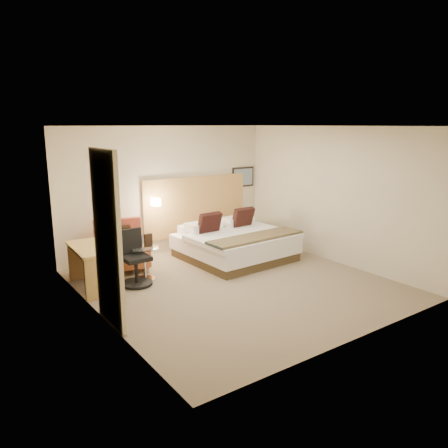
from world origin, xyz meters
TOP-DOWN VIEW (x-y plane):
  - floor at (0.00, 0.00)m, footprint 4.80×5.00m
  - ceiling at (0.00, 0.00)m, footprint 4.80×5.00m
  - wall_back at (0.00, 2.51)m, footprint 4.80×0.02m
  - wall_front at (0.00, -2.51)m, footprint 4.80×0.02m
  - wall_left at (-2.41, 0.00)m, footprint 0.02×5.00m
  - wall_right at (2.41, 0.00)m, footprint 0.02×5.00m
  - headboard_panel at (0.70, 2.47)m, footprint 2.60×0.04m
  - art_frame at (2.02, 2.48)m, footprint 0.62×0.03m
  - art_canvas at (2.02, 2.46)m, footprint 0.54×0.01m
  - lamp_arm at (-0.35, 2.42)m, footprint 0.02×0.12m
  - lamp_shade at (-0.35, 2.36)m, footprint 0.15×0.15m
  - curtain at (-2.36, -0.25)m, footprint 0.06×0.90m
  - bottle_a at (-1.31, 1.18)m, footprint 0.07×0.07m
  - bottle_b at (-1.22, 1.22)m, footprint 0.07×0.07m
  - menu_folder at (-1.13, 1.12)m, footprint 0.14×0.06m
  - bed at (0.86, 1.23)m, footprint 2.10×2.05m
  - lounge_chair at (-1.33, 1.91)m, footprint 1.00×0.91m
  - side_table at (-1.21, 1.14)m, footprint 0.56×0.56m
  - desk at (-2.11, 1.27)m, footprint 0.60×1.20m
  - desk_chair at (-1.45, 1.01)m, footprint 0.56×0.56m

SIDE VIEW (x-z plane):
  - floor at x=0.00m, z-range -0.02..0.00m
  - bed at x=0.86m, z-range -0.17..0.82m
  - side_table at x=-1.21m, z-range 0.03..0.64m
  - lounge_chair at x=-1.33m, z-range -0.10..0.85m
  - desk_chair at x=-1.45m, z-range -0.08..0.87m
  - desk at x=-2.11m, z-range 0.21..0.94m
  - bottle_a at x=-1.31m, z-range 0.60..0.82m
  - bottle_b at x=-1.22m, z-range 0.60..0.82m
  - menu_folder at x=-1.13m, z-range 0.60..0.84m
  - headboard_panel at x=0.70m, z-range 0.30..1.60m
  - lamp_arm at x=-0.35m, z-range 1.14..1.16m
  - lamp_shade at x=-0.35m, z-range 1.07..1.22m
  - curtain at x=-2.36m, z-range 0.01..2.43m
  - wall_back at x=0.00m, z-range 0.00..2.70m
  - wall_front at x=0.00m, z-range 0.00..2.70m
  - wall_left at x=-2.41m, z-range 0.00..2.70m
  - wall_right at x=2.41m, z-range 0.00..2.70m
  - art_frame at x=2.02m, z-range 1.27..1.73m
  - art_canvas at x=2.02m, z-range 1.30..1.70m
  - ceiling at x=0.00m, z-range 2.70..2.72m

